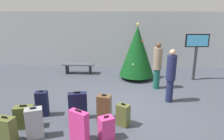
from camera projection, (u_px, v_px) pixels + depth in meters
ground_plane at (126, 105)px, 6.91m from camera, size 16.00×16.00×0.00m
back_wall at (126, 39)px, 11.15m from camera, size 16.00×0.20×2.83m
holiday_tree at (137, 51)px, 9.19m from camera, size 1.50×1.50×2.41m
flight_info_kiosk at (196, 48)px, 8.96m from camera, size 0.97×0.13×1.98m
waiting_bench at (79, 66)px, 10.12m from camera, size 1.47×0.44×0.48m
traveller_0 at (171, 75)px, 6.94m from camera, size 0.36×0.36×1.77m
traveller_1 at (157, 65)px, 8.11m from camera, size 0.45×0.45×1.79m
suitcase_0 at (104, 108)px, 5.92m from camera, size 0.41×0.33×0.77m
suitcase_1 at (106, 128)px, 5.09m from camera, size 0.43×0.40×0.60m
suitcase_2 at (35, 123)px, 5.14m from camera, size 0.47×0.38×0.79m
suitcase_3 at (79, 127)px, 4.92m from camera, size 0.50×0.40×0.83m
suitcase_4 at (78, 106)px, 6.02m from camera, size 0.55×0.31×0.80m
suitcase_5 at (42, 104)px, 6.19m from camera, size 0.36×0.29×0.77m
suitcase_6 at (24, 117)px, 5.57m from camera, size 0.53×0.36×0.64m
suitcase_7 at (123, 115)px, 5.68m from camera, size 0.40×0.37×0.63m
suitcase_8 at (6, 131)px, 4.92m from camera, size 0.44×0.35×0.68m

